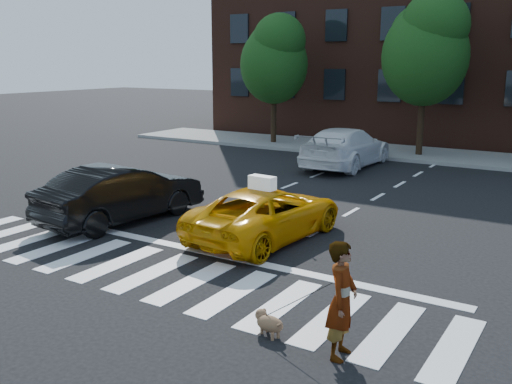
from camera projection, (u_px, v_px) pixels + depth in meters
ground at (153, 273)px, 11.66m from camera, size 120.00×120.00×0.00m
crosswalk at (153, 272)px, 11.66m from camera, size 13.00×2.40×0.01m
stop_line at (200, 251)px, 12.98m from camera, size 12.00×0.30×0.01m
sidewalk_far at (411, 153)px, 26.13m from camera, size 30.00×4.00×0.15m
building at (459, 27)px, 31.00m from camera, size 26.00×10.00×12.00m
tree_left at (275, 56)px, 28.31m from camera, size 3.39×3.38×6.50m
tree_mid at (426, 46)px, 24.36m from camera, size 3.69×3.69×7.10m
taxi at (266, 213)px, 13.81m from camera, size 2.44×4.68×1.26m
black_sedan at (122, 193)px, 15.25m from camera, size 2.16×4.82×1.53m
white_suv at (346, 147)px, 23.12m from camera, size 2.28×5.51×1.59m
woman at (342, 300)px, 8.17m from camera, size 0.50×0.69×1.76m
dog at (268, 322)px, 8.98m from camera, size 0.63×0.40×0.37m
taxi_sign at (262, 183)px, 13.47m from camera, size 0.67×0.33×0.32m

